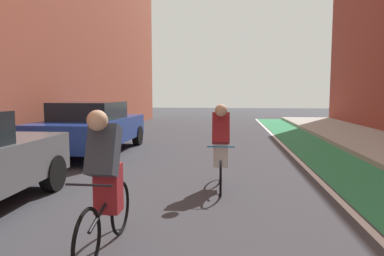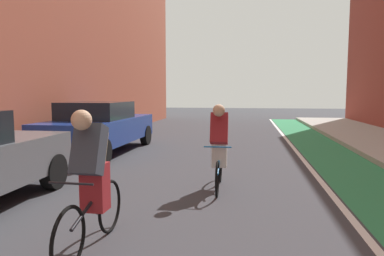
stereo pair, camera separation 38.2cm
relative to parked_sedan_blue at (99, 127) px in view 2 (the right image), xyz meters
The scene contains 6 objects.
ground_plane 4.90m from the parked_sedan_blue, 47.51° to the right, with size 71.04×71.04×0.00m, color #38383D.
bike_lane_paint 7.00m from the parked_sedan_blue, 12.99° to the right, with size 1.60×32.29×0.00m, color #2D8451.
lane_divider_stripe 6.13m from the parked_sedan_blue, 14.90° to the right, with size 0.12×32.29×0.00m, color white.
parked_sedan_blue is the anchor object (origin of this frame).
cyclist_mid 6.82m from the parked_sedan_blue, 67.19° to the right, with size 0.48×1.73×1.62m.
cyclist_trailing 5.19m from the parked_sedan_blue, 41.85° to the right, with size 0.48×1.67×1.59m.
Camera 2 is at (1.12, 5.70, 1.80)m, focal length 33.23 mm.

